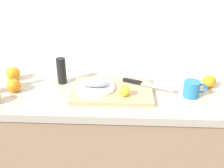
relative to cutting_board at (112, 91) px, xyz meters
The scene contains 12 objects.
back_wall 0.51m from the cutting_board, 88.40° to the left, with size 3.20×0.05×2.50m, color silver.
kitchen_counter 0.46m from the cutting_board, 78.84° to the left, with size 2.00×0.60×0.90m.
cutting_board is the anchor object (origin of this frame).
white_plate 0.09m from the cutting_board, behind, with size 0.21×0.21×0.01m, color white.
fish_fillet 0.10m from the cutting_board, behind, with size 0.16×0.07×0.04m, color gray.
chef_knife 0.17m from the cutting_board, 20.77° to the left, with size 0.28×0.14×0.02m.
lemon_0 0.10m from the cutting_board, 47.50° to the right, with size 0.06×0.06×0.06m, color yellow.
coffee_mug_0 0.42m from the cutting_board, ahead, with size 0.12×0.08×0.09m.
orange_0 0.53m from the cutting_board, behind, with size 0.07×0.07×0.07m, color orange.
orange_1 0.61m from the cutting_board, 167.58° to the left, with size 0.08×0.08×0.08m, color orange.
orange_2 0.55m from the cutting_board, ahead, with size 0.07×0.07×0.07m, color orange.
pepper_mill 0.32m from the cutting_board, 160.45° to the left, with size 0.05×0.05×0.15m, color black.
Camera 1 is at (0.05, -1.30, 1.57)m, focal length 41.61 mm.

